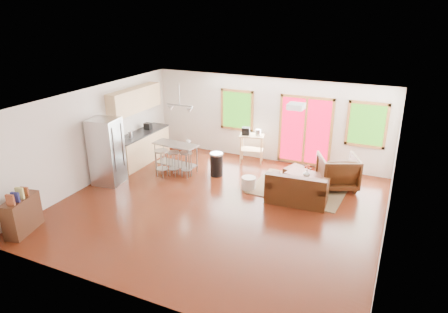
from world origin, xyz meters
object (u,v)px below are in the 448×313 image
at_px(rug, 298,188).
at_px(island, 176,152).
at_px(coffee_table, 305,175).
at_px(armchair, 338,170).
at_px(refrigerator, 107,151).
at_px(ottoman, 297,175).
at_px(kitchen_cart, 251,139).
at_px(loveseat, 297,190).

height_order(rug, island, island).
height_order(coffee_table, armchair, armchair).
bearing_deg(armchair, rug, 6.60).
bearing_deg(island, refrigerator, -130.07).
relative_size(armchair, ottoman, 1.75).
bearing_deg(refrigerator, coffee_table, 12.73).
distance_m(armchair, island, 4.58).
bearing_deg(ottoman, armchair, 3.05).
xyz_separation_m(refrigerator, kitchen_cart, (2.99, 3.04, -0.14)).
xyz_separation_m(loveseat, kitchen_cart, (-2.00, 2.02, 0.45)).
bearing_deg(rug, armchair, 30.86).
height_order(coffee_table, refrigerator, refrigerator).
bearing_deg(island, armchair, 10.23).
relative_size(rug, coffee_table, 2.23).
relative_size(rug, island, 1.74).
bearing_deg(armchair, ottoman, -21.22).
bearing_deg(kitchen_cart, ottoman, -25.46).
distance_m(armchair, refrigerator, 6.20).
distance_m(island, kitchen_cart, 2.35).
height_order(rug, refrigerator, refrigerator).
xyz_separation_m(coffee_table, refrigerator, (-4.97, -1.95, 0.57)).
distance_m(ottoman, kitchen_cart, 1.95).
relative_size(armchair, island, 0.73).
bearing_deg(refrigerator, ottoman, 16.82).
distance_m(coffee_table, ottoman, 0.43).
bearing_deg(rug, refrigerator, -160.10).
xyz_separation_m(rug, ottoman, (-0.18, 0.48, 0.18)).
bearing_deg(island, coffee_table, 7.26).
bearing_deg(loveseat, coffee_table, 86.75).
relative_size(loveseat, island, 1.12).
bearing_deg(island, kitchen_cart, 41.68).
bearing_deg(kitchen_cart, island, -138.32).
height_order(loveseat, armchair, armchair).
relative_size(ottoman, island, 0.42).
bearing_deg(refrigerator, rug, 11.17).
distance_m(loveseat, coffee_table, 0.94).
distance_m(loveseat, ottoman, 1.27).
bearing_deg(refrigerator, loveseat, 2.74).
distance_m(coffee_table, refrigerator, 5.37).
relative_size(refrigerator, island, 1.33).
relative_size(ottoman, refrigerator, 0.31).
relative_size(loveseat, armchair, 1.53).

